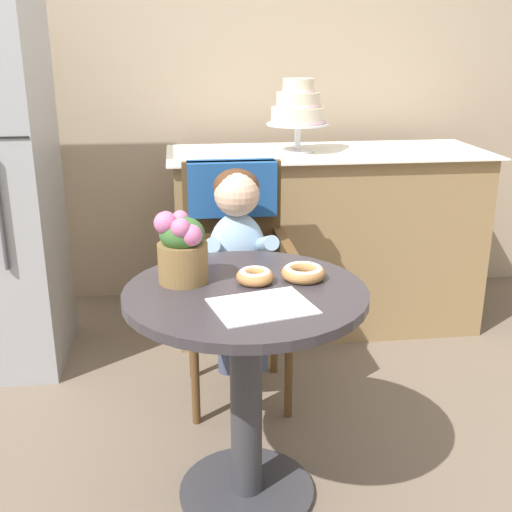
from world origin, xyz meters
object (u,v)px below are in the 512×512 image
Objects in this scene: seated_child at (238,245)px; donut_front at (303,272)px; wicker_chair at (234,243)px; donut_mid at (255,276)px; flower_vase at (182,245)px; cafe_table at (246,354)px; tiered_cake_stand at (298,109)px.

seated_child is 5.41× the size of donut_front.
wicker_chair is 1.31× the size of seated_child.
donut_front is 1.19× the size of donut_mid.
flower_vase is (-0.21, -0.62, 0.19)m from wicker_chair.
cafe_table is 0.58m from seated_child.
wicker_chair is at bearing 87.33° from cafe_table.
flower_vase is at bearing 154.39° from cafe_table.
cafe_table is at bearing -25.61° from flower_vase.
donut_front is at bearing -74.61° from wicker_chair.
seated_child is 6.45× the size of donut_mid.
seated_child is at bearing -87.78° from wicker_chair.
tiered_cake_stand reaches higher than donut_mid.
donut_front is 0.61× the size of flower_vase.
flower_vase reaches higher than donut_front.
tiered_cake_stand is at bearing 60.60° from wicker_chair.
donut_front is 0.39× the size of tiered_cake_stand.
wicker_chair is 8.47× the size of donut_mid.
seated_child is at bearing 107.14° from donut_front.
donut_mid is (0.03, 0.05, 0.23)m from cafe_table.
donut_mid is at bearing -87.71° from wicker_chair.
tiered_cake_stand is at bearing 80.19° from donut_front.
flower_vase reaches higher than donut_mid.
donut_mid is at bearing 55.16° from cafe_table.
donut_front is at bearing -72.86° from seated_child.
tiered_cake_stand is at bearing 64.00° from seated_child.
cafe_table is at bearing -124.84° from donut_mid.
wicker_chair is 4.30× the size of flower_vase.
cafe_table is 0.24m from donut_mid.
donut_mid is 0.24m from flower_vase.
wicker_chair is at bearing 90.00° from seated_child.
cafe_table is 0.72m from wicker_chair.
tiered_cake_stand is (0.21, 1.24, 0.36)m from donut_front.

